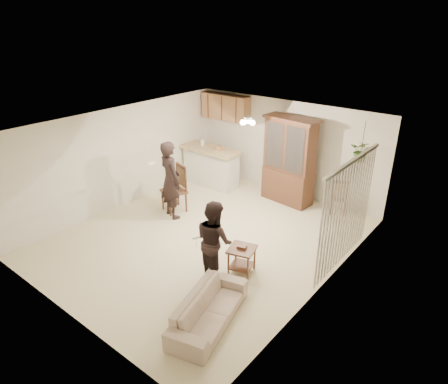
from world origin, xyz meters
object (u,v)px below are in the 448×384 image
Objects in this scene: side_table at (242,260)px; chair_hutch_left at (283,187)px; china_hutch at (289,161)px; sofa at (209,303)px; child at (214,245)px; chair_hutch_right at (338,203)px; adult at (171,182)px; chair_bar at (174,198)px.

side_table is 3.66m from chair_hutch_left.
side_table is (0.96, -3.29, -0.82)m from china_hutch.
chair_hutch_left is (-1.59, 4.87, -0.10)m from sofa.
sofa is 1.39× the size of child.
chair_hutch_left reaches higher than chair_hutch_right.
china_hutch is 3.74× the size of side_table.
china_hutch is at bearing 106.34° from side_table.
adult reaches higher than chair_hutch_right.
child is 1.44× the size of chair_hutch_left.
adult is (-3.08, 2.22, 0.53)m from sofa.
chair_bar is at bearing -38.99° from adult.
child is at bearing -17.31° from chair_hutch_left.
side_table is 3.04m from chair_bar.
chair_bar is (-2.85, 1.05, 0.06)m from side_table.
chair_hutch_right is (3.22, 2.43, -0.07)m from chair_bar.
chair_hutch_left is at bearing 109.01° from side_table.
child reaches higher than side_table.
chair_bar is (-0.16, 0.24, -0.57)m from adult.
adult is at bearing -7.66° from child.
child is at bearing -12.04° from chair_bar.
sofa is at bearing 67.59° from chair_hutch_right.
chair_bar is 1.26× the size of chair_hutch_left.
side_table is at bearing 0.75° from sofa.
china_hutch is 0.88m from chair_hutch_left.
china_hutch reaches higher than sofa.
side_table is at bearing -2.15° from chair_bar.
adult is 1.97× the size of chair_hutch_right.
child reaches higher than chair_hutch_left.
adult is 1.33× the size of child.
chair_hutch_right is (0.68, 3.91, -0.42)m from child.
chair_bar reaches higher than chair_hutch_left.
chair_hutch_left is at bearing -102.29° from adult.
adult is 2.88m from side_table.
chair_hutch_right reaches higher than sofa.
sofa is at bearing -67.99° from china_hutch.
chair_hutch_left is 1.03× the size of chair_hutch_right.
child is at bearing -74.18° from china_hutch.
child is 4.01m from chair_hutch_left.
china_hutch is at bearing -14.39° from chair_hutch_right.
adult reaches higher than side_table.
china_hutch reaches higher than chair_hutch_right.
sofa is 5.13m from chair_hutch_left.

